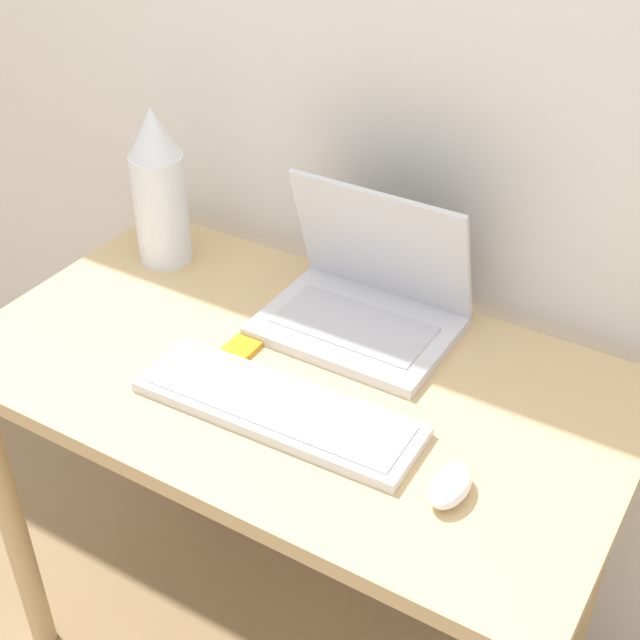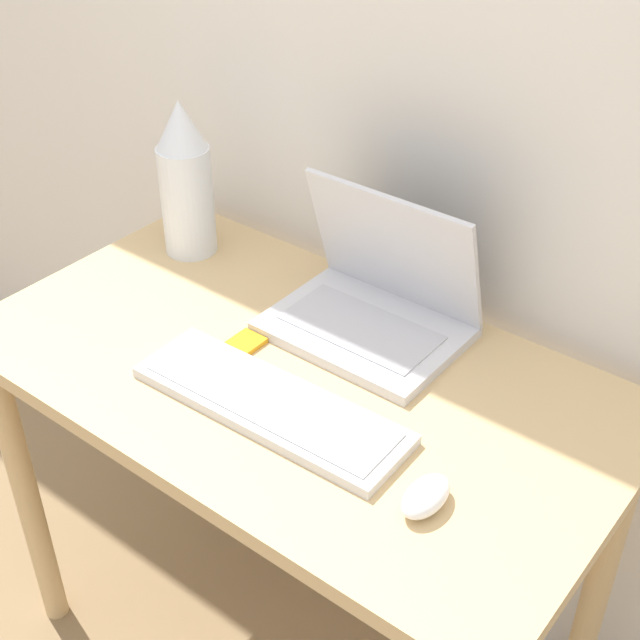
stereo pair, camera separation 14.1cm
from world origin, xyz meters
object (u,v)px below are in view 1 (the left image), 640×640
(mp3_player, at_px, (240,349))
(vase, at_px, (159,188))
(mouse, at_px, (450,486))
(keyboard, at_px, (278,408))
(laptop, at_px, (366,298))

(mp3_player, bearing_deg, vase, 150.02)
(mouse, distance_m, vase, 0.81)
(keyboard, bearing_deg, vase, 148.31)
(laptop, bearing_deg, keyboard, -89.75)
(mouse, bearing_deg, mp3_player, 164.45)
(laptop, distance_m, mp3_player, 0.23)
(mouse, bearing_deg, keyboard, 175.68)
(mouse, relative_size, mp3_player, 1.52)
(keyboard, xyz_separation_m, mp3_player, (-0.14, 0.10, -0.01))
(keyboard, height_order, mp3_player, keyboard)
(keyboard, xyz_separation_m, mouse, (0.30, -0.02, 0.01))
(keyboard, distance_m, mouse, 0.30)
(laptop, bearing_deg, mp3_player, -128.11)
(mouse, xyz_separation_m, mp3_player, (-0.44, 0.12, -0.01))
(laptop, height_order, mp3_player, laptop)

